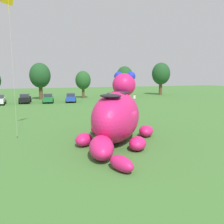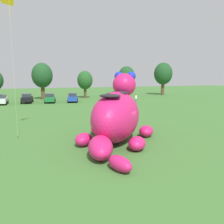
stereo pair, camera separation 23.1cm
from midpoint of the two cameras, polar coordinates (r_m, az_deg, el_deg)
ground_plane at (r=17.48m, az=1.31°, el=-7.72°), size 160.00×160.00×0.00m
giant_inflatable_creature at (r=17.69m, az=0.72°, el=-0.98°), size 7.31×10.33×5.37m
car_black at (r=45.31m, az=-20.84°, el=3.17°), size 2.21×4.23×1.72m
car_green at (r=44.52m, az=-15.66°, el=3.34°), size 2.27×4.26×1.72m
car_blue at (r=44.66m, az=-10.26°, el=3.54°), size 2.48×4.34×1.72m
tree_mid_left at (r=50.70m, az=-17.48°, el=8.56°), size 4.28×4.28×7.59m
tree_centre_left at (r=51.91m, az=-7.30°, el=7.76°), size 3.38×3.38×6.00m
tree_centre at (r=56.78m, az=3.01°, el=8.72°), size 4.06×4.06×7.20m
tree_centre_right at (r=61.42m, az=11.91°, el=9.20°), size 4.64×4.64×8.24m
spectator_mid_field at (r=41.79m, az=5.36°, el=3.27°), size 0.38×0.26×1.71m
spectator_by_cars at (r=43.62m, az=0.80°, el=3.55°), size 0.38×0.26×1.71m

